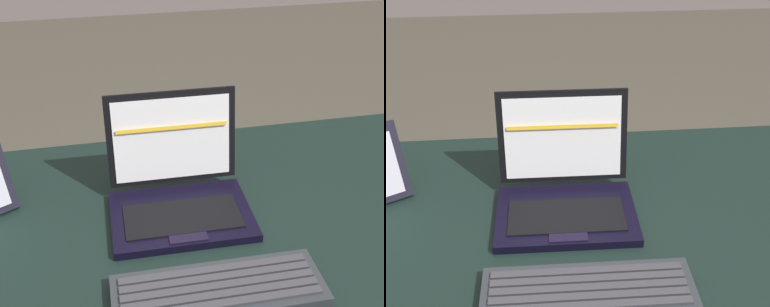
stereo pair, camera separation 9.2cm
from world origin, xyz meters
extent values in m
cube|color=black|center=(0.00, 0.00, 0.71)|extent=(1.73, 0.65, 0.04)
cube|color=black|center=(-0.06, -0.01, 0.73)|extent=(0.27, 0.19, 0.02)
cube|color=black|center=(-0.06, -0.02, 0.74)|extent=(0.22, 0.11, 0.00)
cube|color=black|center=(-0.07, -0.08, 0.74)|extent=(0.07, 0.03, 0.00)
cube|color=black|center=(-0.06, 0.10, 0.85)|extent=(0.26, 0.04, 0.19)
cube|color=white|center=(-0.06, 0.09, 0.85)|extent=(0.23, 0.03, 0.16)
cube|color=yellow|center=(-0.06, 0.09, 0.87)|extent=(0.22, 0.01, 0.01)
cube|color=#292D32|center=(-0.04, -0.21, 0.74)|extent=(0.34, 0.12, 0.02)
cube|color=#38383D|center=(-0.04, -0.25, 0.75)|extent=(0.31, 0.02, 0.00)
cube|color=#38383D|center=(-0.04, -0.23, 0.75)|extent=(0.31, 0.02, 0.00)
cube|color=#38383D|center=(-0.04, -0.21, 0.75)|extent=(0.31, 0.02, 0.00)
cube|color=#38383D|center=(-0.04, -0.19, 0.75)|extent=(0.31, 0.02, 0.00)
cube|color=#38383D|center=(-0.04, -0.18, 0.75)|extent=(0.31, 0.02, 0.00)
camera|label=1|loc=(-0.20, -0.76, 1.34)|focal=47.35mm
camera|label=2|loc=(-0.11, -0.78, 1.34)|focal=47.35mm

